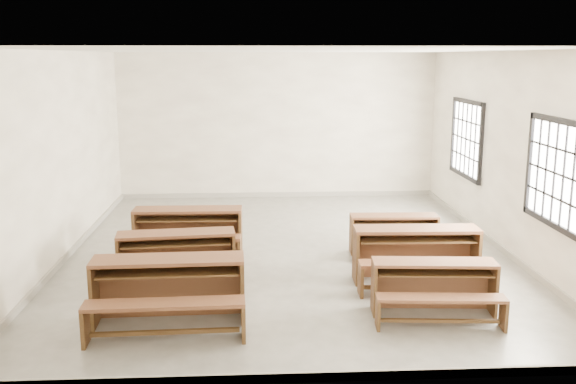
{
  "coord_description": "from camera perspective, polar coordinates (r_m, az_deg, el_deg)",
  "views": [
    {
      "loc": [
        -0.55,
        -9.95,
        3.11
      ],
      "look_at": [
        0.0,
        0.0,
        1.0
      ],
      "focal_mm": 40.0,
      "sensor_mm": 36.0,
      "label": 1
    }
  ],
  "objects": [
    {
      "name": "desk_set_0",
      "position": [
        7.73,
        -10.58,
        -8.26
      ],
      "size": [
        1.81,
        0.98,
        0.8
      ],
      "rotation": [
        0.0,
        0.0,
        0.03
      ],
      "color": "brown",
      "rests_on": "ground"
    },
    {
      "name": "desk_set_5",
      "position": [
        10.42,
        9.42,
        -3.48
      ],
      "size": [
        1.42,
        0.77,
        0.63
      ],
      "rotation": [
        0.0,
        0.0,
        -0.04
      ],
      "color": "brown",
      "rests_on": "ground"
    },
    {
      "name": "desk_set_1",
      "position": [
        9.06,
        -9.87,
        -5.47
      ],
      "size": [
        1.69,
        0.99,
        0.73
      ],
      "rotation": [
        0.0,
        0.0,
        0.1
      ],
      "color": "brown",
      "rests_on": "ground"
    },
    {
      "name": "desk_set_3",
      "position": [
        8.08,
        12.88,
        -8.01
      ],
      "size": [
        1.55,
        0.89,
        0.67
      ],
      "rotation": [
        0.0,
        0.0,
        -0.08
      ],
      "color": "brown",
      "rests_on": "ground"
    },
    {
      "name": "room",
      "position": [
        10.02,
        0.52,
        6.41
      ],
      "size": [
        8.5,
        8.5,
        3.2
      ],
      "color": "gray",
      "rests_on": "ground"
    },
    {
      "name": "desk_set_4",
      "position": [
        9.14,
        11.37,
        -5.19
      ],
      "size": [
        1.76,
        0.95,
        0.78
      ],
      "rotation": [
        0.0,
        0.0,
        -0.03
      ],
      "color": "brown",
      "rests_on": "ground"
    },
    {
      "name": "desk_set_2",
      "position": [
        10.25,
        -8.9,
        -3.26
      ],
      "size": [
        1.72,
        0.91,
        0.77
      ],
      "rotation": [
        0.0,
        0.0,
        -0.02
      ],
      "color": "brown",
      "rests_on": "ground"
    }
  ]
}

